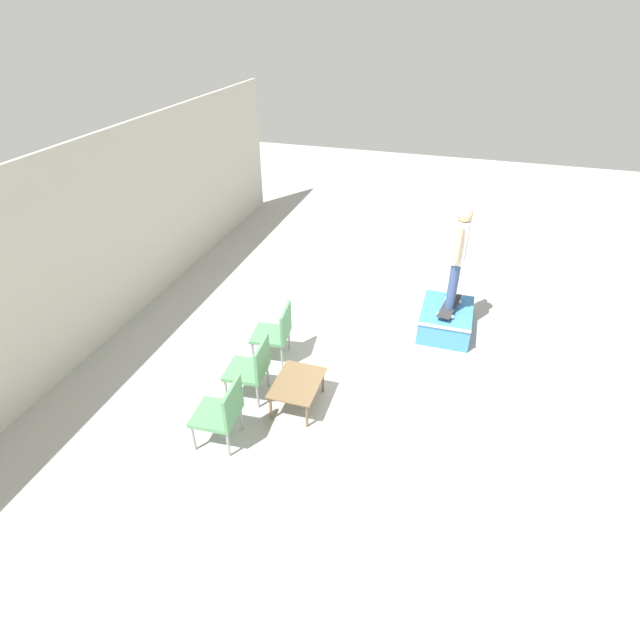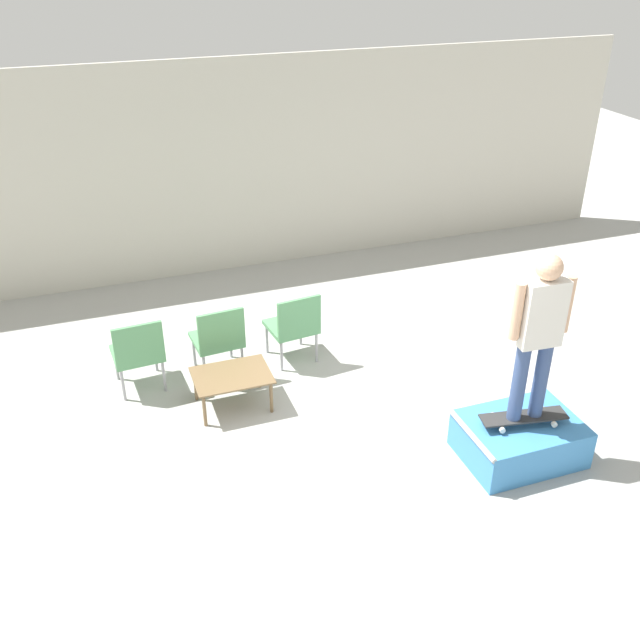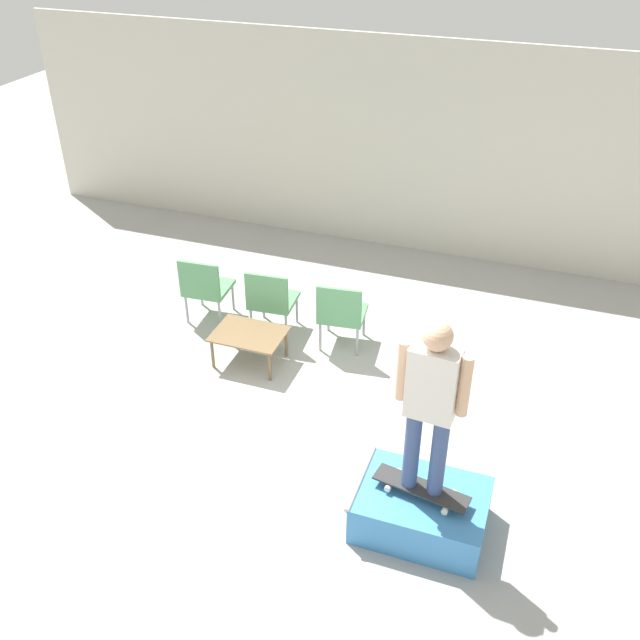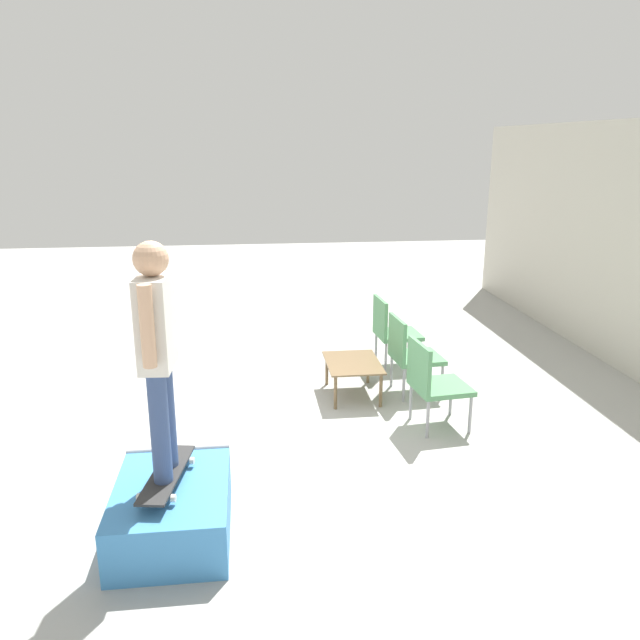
{
  "view_description": "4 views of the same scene",
  "coord_description": "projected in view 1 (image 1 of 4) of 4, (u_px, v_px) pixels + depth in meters",
  "views": [
    {
      "loc": [
        -5.71,
        -0.7,
        4.63
      ],
      "look_at": [
        -0.37,
        0.93,
        0.98
      ],
      "focal_mm": 28.0,
      "sensor_mm": 36.0,
      "label": 1
    },
    {
      "loc": [
        -2.23,
        -5.11,
        4.49
      ],
      "look_at": [
        -0.15,
        0.74,
        1.04
      ],
      "focal_mm": 40.0,
      "sensor_mm": 36.0,
      "label": 2
    },
    {
      "loc": [
        1.99,
        -4.95,
        4.88
      ],
      "look_at": [
        -0.06,
        0.74,
        0.96
      ],
      "focal_mm": 40.0,
      "sensor_mm": 36.0,
      "label": 3
    },
    {
      "loc": [
        5.37,
        -0.09,
        2.72
      ],
      "look_at": [
        -0.35,
        0.6,
        1.08
      ],
      "focal_mm": 35.0,
      "sensor_mm": 36.0,
      "label": 4
    }
  ],
  "objects": [
    {
      "name": "house_wall_back",
      "position": [
        103.0,
        241.0,
        7.56
      ],
      "size": [
        12.0,
        0.06,
        3.0
      ],
      "color": "beige",
      "rests_on": "ground_plane"
    },
    {
      "name": "patio_chair_center",
      "position": [
        252.0,
        367.0,
        6.61
      ],
      "size": [
        0.56,
        0.56,
        0.89
      ],
      "rotation": [
        0.0,
        0.0,
        3.22
      ],
      "color": "#99999E",
      "rests_on": "ground_plane"
    },
    {
      "name": "person_skater",
      "position": [
        459.0,
        250.0,
        7.4
      ],
      "size": [
        0.57,
        0.23,
        1.64
      ],
      "rotation": [
        0.0,
        0.0,
        -0.07
      ],
      "color": "#384C7A",
      "rests_on": "skateboard_on_ramp"
    },
    {
      "name": "skateboard_on_ramp",
      "position": [
        450.0,
        306.0,
        7.93
      ],
      "size": [
        0.84,
        0.35,
        0.07
      ],
      "rotation": [
        0.0,
        0.0,
        -0.17
      ],
      "color": "#2D2D2D",
      "rests_on": "skate_ramp_box"
    },
    {
      "name": "ground_plane",
      "position": [
        389.0,
        373.0,
        7.28
      ],
      "size": [
        24.0,
        24.0,
        0.0
      ],
      "primitive_type": "plane",
      "color": "#A8A8A3"
    },
    {
      "name": "patio_chair_right",
      "position": [
        276.0,
        331.0,
        7.31
      ],
      "size": [
        0.58,
        0.58,
        0.89
      ],
      "rotation": [
        0.0,
        0.0,
        3.25
      ],
      "color": "#99999E",
      "rests_on": "ground_plane"
    },
    {
      "name": "coffee_table",
      "position": [
        297.0,
        385.0,
        6.53
      ],
      "size": [
        0.8,
        0.59,
        0.39
      ],
      "color": "brown",
      "rests_on": "ground_plane"
    },
    {
      "name": "skate_ramp_box",
      "position": [
        446.0,
        320.0,
        8.1
      ],
      "size": [
        1.12,
        0.8,
        0.42
      ],
      "color": "#3D84C6",
      "rests_on": "ground_plane"
    },
    {
      "name": "patio_chair_left",
      "position": [
        222.0,
        411.0,
        5.91
      ],
      "size": [
        0.55,
        0.55,
        0.89
      ],
      "rotation": [
        0.0,
        0.0,
        3.21
      ],
      "color": "#99999E",
      "rests_on": "ground_plane"
    }
  ]
}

